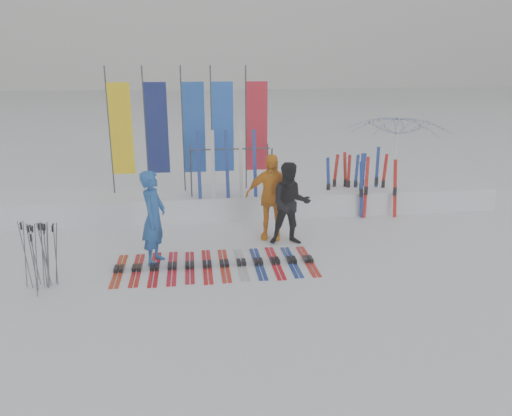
{
  "coord_description": "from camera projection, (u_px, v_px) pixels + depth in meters",
  "views": [
    {
      "loc": [
        -1.08,
        -8.16,
        3.96
      ],
      "look_at": [
        0.2,
        1.6,
        1.0
      ],
      "focal_mm": 35.0,
      "sensor_mm": 36.0,
      "label": 1
    }
  ],
  "objects": [
    {
      "name": "ground",
      "position": [
        257.0,
        286.0,
        9.03
      ],
      "size": [
        120.0,
        120.0,
        0.0
      ],
      "primitive_type": "plane",
      "color": "white",
      "rests_on": "ground"
    },
    {
      "name": "snow_bank",
      "position": [
        234.0,
        201.0,
        13.31
      ],
      "size": [
        14.0,
        1.6,
        0.6
      ],
      "primitive_type": "cube",
      "color": "white",
      "rests_on": "ground"
    },
    {
      "name": "person_blue",
      "position": [
        154.0,
        218.0,
        9.83
      ],
      "size": [
        0.62,
        0.78,
        1.89
      ],
      "primitive_type": "imported",
      "rotation": [
        0.0,
        0.0,
        1.31
      ],
      "color": "#1C51A3",
      "rests_on": "ground"
    },
    {
      "name": "person_black",
      "position": [
        290.0,
        204.0,
        10.87
      ],
      "size": [
        0.93,
        0.74,
        1.83
      ],
      "primitive_type": "imported",
      "rotation": [
        0.0,
        0.0,
        -0.06
      ],
      "color": "black",
      "rests_on": "ground"
    },
    {
      "name": "person_yellow",
      "position": [
        271.0,
        197.0,
        11.19
      ],
      "size": [
        1.24,
        0.8,
        1.96
      ],
      "primitive_type": "imported",
      "rotation": [
        0.0,
        0.0,
        -0.31
      ],
      "color": "orange",
      "rests_on": "ground"
    },
    {
      "name": "tent_canopy",
      "position": [
        396.0,
        159.0,
        13.85
      ],
      "size": [
        3.15,
        3.2,
        2.54
      ],
      "primitive_type": "imported",
      "rotation": [
        0.0,
        0.0,
        -0.15
      ],
      "color": "white",
      "rests_on": "ground"
    },
    {
      "name": "ski_row",
      "position": [
        216.0,
        264.0,
        9.9
      ],
      "size": [
        3.92,
        1.7,
        0.07
      ],
      "color": "#AD250D",
      "rests_on": "ground"
    },
    {
      "name": "pole_cluster",
      "position": [
        41.0,
        256.0,
        8.82
      ],
      "size": [
        0.66,
        0.56,
        1.26
      ],
      "color": "#595B60",
      "rests_on": "ground"
    },
    {
      "name": "feather_flags",
      "position": [
        190.0,
        128.0,
        12.78
      ],
      "size": [
        4.04,
        0.11,
        3.2
      ],
      "color": "#383A3F",
      "rests_on": "ground"
    },
    {
      "name": "ski_rack",
      "position": [
        231.0,
        165.0,
        12.6
      ],
      "size": [
        2.04,
        0.8,
        1.23
      ],
      "color": "#383A3F",
      "rests_on": "ground"
    },
    {
      "name": "upright_skis",
      "position": [
        360.0,
        183.0,
        13.28
      ],
      "size": [
        1.66,
        1.03,
        1.69
      ],
      "color": "red",
      "rests_on": "ground"
    }
  ]
}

